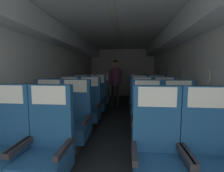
{
  "coord_description": "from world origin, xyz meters",
  "views": [
    {
      "loc": [
        0.27,
        -0.12,
        1.31
      ],
      "look_at": [
        -0.14,
        3.91,
        0.87
      ],
      "focal_mm": 25.02,
      "sensor_mm": 36.0,
      "label": 1
    }
  ],
  "objects": [
    {
      "name": "seat_b_right_aisle",
      "position": [
        1.05,
        2.26,
        0.48
      ],
      "size": [
        0.5,
        0.49,
        1.14
      ],
      "color": "#38383D",
      "rests_on": "ground"
    },
    {
      "name": "seat_d_right_window",
      "position": [
        0.57,
        4.05,
        0.48
      ],
      "size": [
        0.5,
        0.49,
        1.14
      ],
      "color": "#38383D",
      "rests_on": "ground"
    },
    {
      "name": "seat_e_right_window",
      "position": [
        0.56,
        4.97,
        0.48
      ],
      "size": [
        0.5,
        0.49,
        1.14
      ],
      "color": "#38383D",
      "rests_on": "ground"
    },
    {
      "name": "ground",
      "position": [
        0.0,
        3.76,
        -0.01
      ],
      "size": [
        3.3,
        7.92,
        0.02
      ],
      "primitive_type": "cube",
      "color": "#23282D"
    },
    {
      "name": "seat_c_right_aisle",
      "position": [
        1.04,
        3.17,
        0.48
      ],
      "size": [
        0.5,
        0.49,
        1.14
      ],
      "color": "#38383D",
      "rests_on": "ground"
    },
    {
      "name": "seat_a_left_aisle",
      "position": [
        -0.57,
        1.36,
        0.48
      ],
      "size": [
        0.5,
        0.49,
        1.14
      ],
      "color": "#38383D",
      "rests_on": "ground"
    },
    {
      "name": "seat_c_right_window",
      "position": [
        0.57,
        3.16,
        0.48
      ],
      "size": [
        0.5,
        0.49,
        1.14
      ],
      "color": "#38383D",
      "rests_on": "ground"
    },
    {
      "name": "seat_e_right_aisle",
      "position": [
        1.05,
        4.96,
        0.48
      ],
      "size": [
        0.5,
        0.49,
        1.14
      ],
      "color": "#38383D",
      "rests_on": "ground"
    },
    {
      "name": "seat_e_left_aisle",
      "position": [
        -0.56,
        4.95,
        0.48
      ],
      "size": [
        0.5,
        0.49,
        1.14
      ],
      "color": "#38383D",
      "rests_on": "ground"
    },
    {
      "name": "seat_c_left_aisle",
      "position": [
        -0.57,
        3.16,
        0.48
      ],
      "size": [
        0.5,
        0.49,
        1.14
      ],
      "color": "#38383D",
      "rests_on": "ground"
    },
    {
      "name": "seat_a_right_aisle",
      "position": [
        1.05,
        1.37,
        0.48
      ],
      "size": [
        0.5,
        0.49,
        1.14
      ],
      "color": "#38383D",
      "rests_on": "ground"
    },
    {
      "name": "flight_attendant",
      "position": [
        -0.15,
        5.11,
        1.0
      ],
      "size": [
        0.43,
        0.28,
        1.61
      ],
      "rotation": [
        0.0,
        0.0,
        2.99
      ],
      "color": "black",
      "rests_on": "ground"
    },
    {
      "name": "seat_d_right_aisle",
      "position": [
        1.05,
        4.06,
        0.48
      ],
      "size": [
        0.5,
        0.49,
        1.14
      ],
      "color": "#38383D",
      "rests_on": "ground"
    },
    {
      "name": "seat_a_right_window",
      "position": [
        0.56,
        1.36,
        0.48
      ],
      "size": [
        0.5,
        0.49,
        1.14
      ],
      "color": "#38383D",
      "rests_on": "ground"
    },
    {
      "name": "fuselage_shell",
      "position": [
        0.0,
        4.0,
        1.68
      ],
      "size": [
        3.18,
        7.57,
        2.33
      ],
      "color": "silver",
      "rests_on": "ground"
    },
    {
      "name": "seat_e_left_window",
      "position": [
        -1.05,
        4.97,
        0.48
      ],
      "size": [
        0.5,
        0.49,
        1.14
      ],
      "color": "#38383D",
      "rests_on": "ground"
    },
    {
      "name": "seat_a_left_window",
      "position": [
        -1.05,
        1.36,
        0.48
      ],
      "size": [
        0.5,
        0.49,
        1.14
      ],
      "color": "#38383D",
      "rests_on": "ground"
    },
    {
      "name": "seat_b_left_aisle",
      "position": [
        -0.58,
        2.25,
        0.48
      ],
      "size": [
        0.5,
        0.49,
        1.14
      ],
      "color": "#38383D",
      "rests_on": "ground"
    },
    {
      "name": "seat_b_right_window",
      "position": [
        0.57,
        2.26,
        0.48
      ],
      "size": [
        0.5,
        0.49,
        1.14
      ],
      "color": "#38383D",
      "rests_on": "ground"
    },
    {
      "name": "seat_d_left_window",
      "position": [
        -1.05,
        4.05,
        0.48
      ],
      "size": [
        0.5,
        0.49,
        1.14
      ],
      "color": "#38383D",
      "rests_on": "ground"
    },
    {
      "name": "seat_b_left_window",
      "position": [
        -1.04,
        2.27,
        0.48
      ],
      "size": [
        0.5,
        0.49,
        1.14
      ],
      "color": "#38383D",
      "rests_on": "ground"
    },
    {
      "name": "seat_d_left_aisle",
      "position": [
        -0.57,
        4.05,
        0.48
      ],
      "size": [
        0.5,
        0.49,
        1.14
      ],
      "color": "#38383D",
      "rests_on": "ground"
    },
    {
      "name": "seat_c_left_window",
      "position": [
        -1.04,
        3.18,
        0.48
      ],
      "size": [
        0.5,
        0.49,
        1.14
      ],
      "color": "#38383D",
      "rests_on": "ground"
    }
  ]
}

